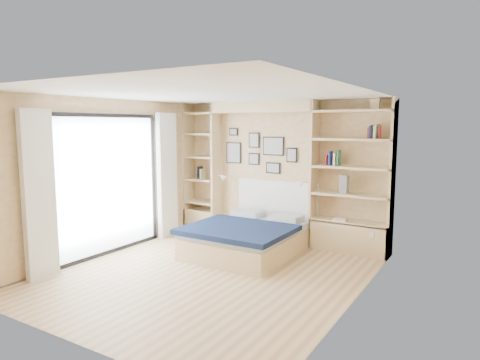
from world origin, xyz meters
The scene contains 8 objects.
ground centered at (0.00, 0.00, 0.00)m, with size 4.50×4.50×0.00m, color tan.
room_shell centered at (-0.39, 1.52, 1.08)m, with size 4.50×4.50×4.50m.
bed centered at (-0.06, 1.18, 0.27)m, with size 1.62×2.07×1.07m.
photo_gallery centered at (-0.45, 2.22, 1.60)m, with size 1.48×0.02×0.82m.
reading_lamps centered at (-0.30, 2.00, 1.10)m, with size 1.92×0.12×0.15m.
shelf_decor centered at (1.08, 2.07, 1.70)m, with size 3.50×0.23×2.03m.
deck centered at (-3.60, 0.00, 0.00)m, with size 3.20×4.00×0.05m, color #746356.
deck_chair centered at (-3.20, 0.05, 0.35)m, with size 0.44×0.73×0.73m.
Camera 1 is at (3.36, -4.74, 2.09)m, focal length 32.00 mm.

